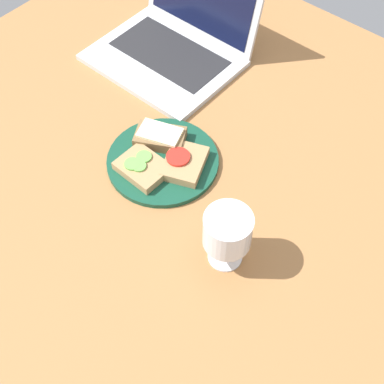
% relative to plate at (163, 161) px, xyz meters
% --- Properties ---
extents(wooden_table, '(1.40, 1.40, 0.03)m').
position_rel_plate_xyz_m(wooden_table, '(0.04, -0.03, -0.02)').
color(wooden_table, '#9E6B3D').
rests_on(wooden_table, ground).
extents(plate, '(0.23, 0.23, 0.01)m').
position_rel_plate_xyz_m(plate, '(0.00, 0.00, 0.00)').
color(plate, '#144733').
rests_on(plate, wooden_table).
extents(sandwich_with_tomato, '(0.11, 0.12, 0.03)m').
position_rel_plate_xyz_m(sandwich_with_tomato, '(0.05, 0.01, 0.02)').
color(sandwich_with_tomato, '#A88456').
rests_on(sandwich_with_tomato, plate).
extents(sandwich_with_cheese, '(0.12, 0.11, 0.03)m').
position_rel_plate_xyz_m(sandwich_with_cheese, '(-0.04, 0.03, 0.02)').
color(sandwich_with_cheese, brown).
rests_on(sandwich_with_cheese, plate).
extents(sandwich_with_cucumber, '(0.10, 0.08, 0.02)m').
position_rel_plate_xyz_m(sandwich_with_cucumber, '(-0.01, -0.05, 0.02)').
color(sandwich_with_cucumber, '#A88456').
rests_on(sandwich_with_cucumber, plate).
extents(wine_glass, '(0.09, 0.09, 0.13)m').
position_rel_plate_xyz_m(wine_glass, '(0.24, -0.09, 0.08)').
color(wine_glass, white).
rests_on(wine_glass, wooden_table).
extents(laptop, '(0.34, 0.30, 0.20)m').
position_rel_plate_xyz_m(laptop, '(-0.21, 0.28, 0.03)').
color(laptop, silver).
rests_on(laptop, wooden_table).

